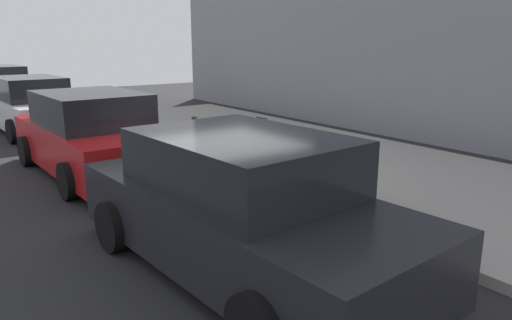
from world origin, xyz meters
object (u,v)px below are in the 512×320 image
at_px(parked_car_red_1, 93,136).
at_px(suitcase_teal_4, 276,160).
at_px(suitcase_navy_2, 312,169).
at_px(suitcase_black_3, 296,168).
at_px(parked_car_white_2, 31,106).
at_px(bollard_post, 195,134).
at_px(suitcase_maroon_1, 330,182).
at_px(suitcase_red_6, 250,153).
at_px(fire_hydrant, 216,137).
at_px(suitcase_silver_0, 356,189).
at_px(suitcase_olive_5, 262,153).
at_px(suitcase_silver_7, 235,145).
at_px(parked_car_charcoal_0, 241,208).

bearing_deg(parked_car_red_1, suitcase_teal_4, -139.67).
relative_size(suitcase_navy_2, suitcase_black_3, 1.34).
xyz_separation_m(suitcase_navy_2, parked_car_red_1, (3.82, 2.37, 0.23)).
bearing_deg(parked_car_white_2, bollard_post, -157.75).
xyz_separation_m(suitcase_maroon_1, suitcase_red_6, (2.30, -0.09, 0.02)).
bearing_deg(suitcase_maroon_1, fire_hydrant, -1.13).
relative_size(suitcase_black_3, bollard_post, 0.99).
xyz_separation_m(suitcase_silver_0, suitcase_teal_4, (1.90, 0.05, 0.08)).
bearing_deg(suitcase_olive_5, fire_hydrant, -0.88).
distance_m(bollard_post, parked_car_red_1, 2.29).
bearing_deg(suitcase_navy_2, suitcase_teal_4, -1.72).
bearing_deg(parked_car_white_2, suitcase_silver_7, -161.34).
distance_m(suitcase_navy_2, bollard_post, 3.80).
xyz_separation_m(suitcase_olive_5, suitcase_silver_7, (0.89, 0.02, -0.00)).
height_order(suitcase_silver_0, suitcase_teal_4, suitcase_teal_4).
xyz_separation_m(suitcase_maroon_1, suitcase_olive_5, (1.86, -0.04, 0.11)).
xyz_separation_m(suitcase_navy_2, suitcase_silver_7, (2.32, -0.01, -0.01)).
height_order(bollard_post, parked_car_red_1, parked_car_red_1).
distance_m(suitcase_black_3, suitcase_silver_7, 1.83).
bearing_deg(suitcase_teal_4, parked_car_white_2, 16.00).
height_order(suitcase_navy_2, parked_car_charcoal_0, parked_car_charcoal_0).
relative_size(suitcase_black_3, fire_hydrant, 0.96).
distance_m(suitcase_teal_4, bollard_post, 2.81).
relative_size(suitcase_silver_0, suitcase_teal_4, 0.85).
height_order(suitcase_teal_4, fire_hydrant, suitcase_teal_4).
relative_size(suitcase_silver_0, parked_car_red_1, 0.17).
distance_m(suitcase_silver_7, bollard_post, 1.48).
bearing_deg(parked_car_red_1, fire_hydrant, -106.05).
bearing_deg(bollard_post, suitcase_teal_4, -177.48).
distance_m(parked_car_charcoal_0, parked_car_red_1, 5.21).
distance_m(suitcase_silver_7, parked_car_white_2, 7.43).
distance_m(suitcase_maroon_1, suitcase_silver_7, 2.75).
xyz_separation_m(suitcase_teal_4, suitcase_olive_5, (0.44, -0.00, 0.04)).
relative_size(suitcase_maroon_1, bollard_post, 1.04).
xyz_separation_m(suitcase_silver_0, suitcase_black_3, (1.40, -0.00, 0.03)).
bearing_deg(parked_car_red_1, suitcase_olive_5, -134.86).
height_order(suitcase_olive_5, parked_car_charcoal_0, parked_car_charcoal_0).
xyz_separation_m(suitcase_maroon_1, bollard_post, (4.23, 0.08, 0.12)).
relative_size(suitcase_maroon_1, suitcase_navy_2, 0.78).
height_order(suitcase_teal_4, parked_car_white_2, parked_car_white_2).
bearing_deg(suitcase_maroon_1, bollard_post, 1.09).
height_order(suitcase_maroon_1, fire_hydrant, suitcase_maroon_1).
bearing_deg(parked_car_red_1, bollard_post, -90.54).
bearing_deg(suitcase_silver_7, suitcase_silver_0, -178.80).
xyz_separation_m(suitcase_teal_4, parked_car_charcoal_0, (-2.39, 2.40, 0.27)).
bearing_deg(suitcase_teal_4, fire_hydrant, -0.71).
height_order(suitcase_teal_4, bollard_post, suitcase_teal_4).
relative_size(parked_car_charcoal_0, parked_car_white_2, 0.99).
relative_size(suitcase_silver_7, parked_car_red_1, 0.21).
bearing_deg(suitcase_silver_7, suitcase_olive_5, -178.59).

